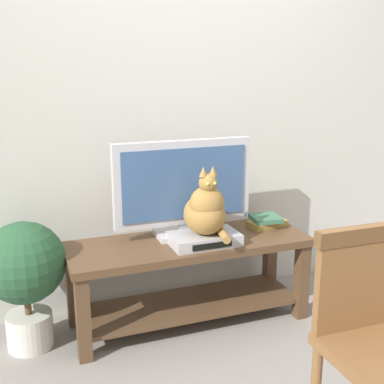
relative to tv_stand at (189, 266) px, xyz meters
name	(u,v)px	position (x,y,z in m)	size (l,w,h in m)	color
ground_plane	(245,380)	(0.05, -0.64, -0.35)	(12.00, 12.00, 0.00)	gray
back_wall	(173,79)	(0.05, 0.42, 1.05)	(7.00, 0.12, 2.80)	beige
tv_stand	(189,266)	(0.00, 0.00, 0.00)	(1.39, 0.48, 0.51)	#513823
tv	(183,187)	(0.00, 0.09, 0.45)	(0.82, 0.20, 0.57)	#B7B7BC
media_box	(204,239)	(0.06, -0.09, 0.19)	(0.38, 0.23, 0.06)	#ADADB2
cat	(206,210)	(0.06, -0.10, 0.37)	(0.23, 0.34, 0.39)	olive
wooden_chair	(382,332)	(0.28, -1.26, 0.20)	(0.45, 0.45, 0.92)	brown
book_stack	(266,221)	(0.54, 0.06, 0.19)	(0.26, 0.20, 0.07)	olive
potted_plant	(25,272)	(-0.90, 0.05, 0.09)	(0.43, 0.43, 0.70)	beige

